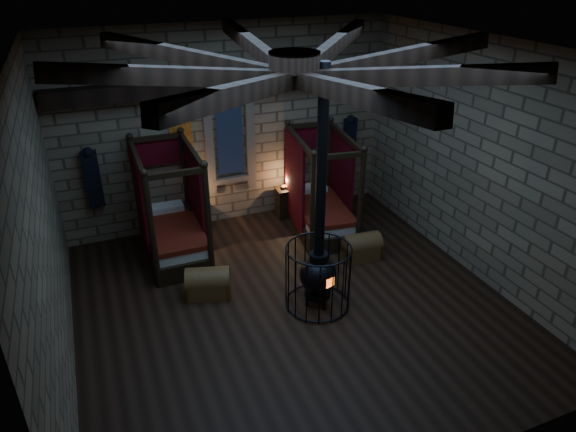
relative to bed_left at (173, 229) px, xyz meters
name	(u,v)px	position (x,y,z in m)	size (l,w,h in m)	color
room	(292,83)	(1.52, -2.37, 3.21)	(7.02, 7.02, 4.29)	black
bed_left	(173,229)	(0.00, 0.00, 0.00)	(1.11, 2.08, 2.16)	black
bed_right	(320,207)	(3.09, -0.19, -0.01)	(1.33, 2.14, 2.11)	black
trunk_left	(208,283)	(0.26, -1.64, -0.29)	(0.85, 0.67, 0.55)	brown
trunk_right	(361,247)	(3.34, -1.56, -0.30)	(0.76, 0.52, 0.53)	brown
nightstand_left	(197,218)	(0.61, 0.65, -0.20)	(0.47, 0.45, 0.80)	black
nightstand_right	(286,202)	(2.64, 0.64, -0.18)	(0.45, 0.43, 0.75)	black
stove	(318,272)	(1.90, -2.61, 0.12)	(1.09, 1.09, 4.05)	black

